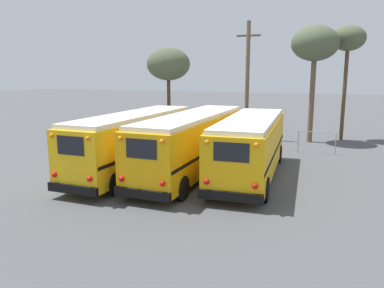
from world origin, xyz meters
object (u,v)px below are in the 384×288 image
bare_tree_1 (348,41)px  bare_tree_2 (168,65)px  utility_pole (247,80)px  bare_tree_0 (315,45)px  school_bus_1 (193,141)px  school_bus_2 (250,145)px  school_bus_0 (135,141)px

bare_tree_1 → bare_tree_2: bearing=-163.3°
utility_pole → bare_tree_0: utility_pole is taller
school_bus_1 → school_bus_2: (2.89, 0.36, -0.05)m
school_bus_0 → school_bus_2: size_ratio=1.02×
utility_pole → school_bus_1: bearing=-91.6°
school_bus_2 → bare_tree_2: (-8.45, 8.97, 4.11)m
school_bus_2 → utility_pole: bearing=103.7°
bare_tree_0 → bare_tree_2: (-10.62, -2.11, -1.35)m
bare_tree_0 → bare_tree_1: bearing=38.0°
school_bus_2 → bare_tree_1: 14.75m
school_bus_2 → bare_tree_2: size_ratio=1.41×
utility_pole → bare_tree_0: bearing=5.6°
school_bus_0 → school_bus_1: size_ratio=0.92×
utility_pole → bare_tree_0: (4.76, 0.47, 2.49)m
school_bus_1 → school_bus_2: bearing=7.1°
school_bus_1 → bare_tree_0: bearing=66.1°
school_bus_0 → utility_pole: (3.19, 11.88, 2.91)m
school_bus_1 → school_bus_2: 2.91m
school_bus_0 → school_bus_2: bearing=12.4°
bare_tree_1 → school_bus_2: bearing=-109.0°
school_bus_1 → bare_tree_2: bare_tree_2 is taller
school_bus_0 → bare_tree_0: 15.65m
school_bus_0 → school_bus_2: 5.92m
school_bus_1 → utility_pole: size_ratio=1.23×
school_bus_0 → school_bus_2: (5.78, 1.27, -0.05)m
school_bus_2 → bare_tree_0: (2.17, 11.08, 5.45)m
school_bus_0 → utility_pole: bearing=75.0°
school_bus_1 → utility_pole: utility_pole is taller
school_bus_1 → school_bus_2: school_bus_1 is taller
utility_pole → bare_tree_0: 5.40m
school_bus_1 → bare_tree_1: 16.13m
school_bus_1 → bare_tree_2: bearing=120.8°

